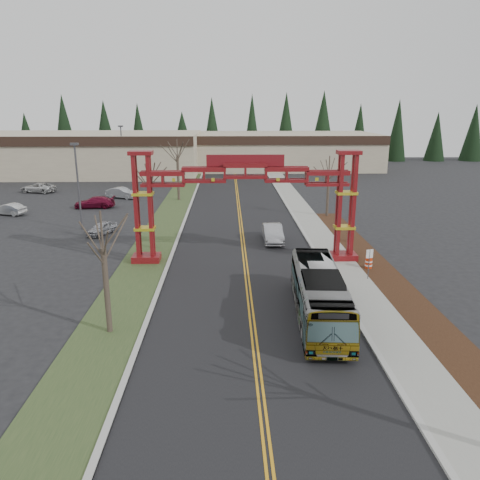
{
  "coord_description": "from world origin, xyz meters",
  "views": [
    {
      "loc": [
        -1.38,
        -18.25,
        12.07
      ],
      "look_at": [
        -0.57,
        12.04,
        3.47
      ],
      "focal_mm": 35.0,
      "sensor_mm": 36.0,
      "label": 1
    }
  ],
  "objects_px": {
    "silver_sedan": "(273,233)",
    "light_pole_near": "(78,180)",
    "parked_car_near_b": "(9,209)",
    "barrel_north": "(350,238)",
    "retail_building_west": "(76,153)",
    "barrel_mid": "(350,248)",
    "gateway_arch": "(245,188)",
    "parked_car_far_b": "(38,188)",
    "bare_tree_median_mid": "(150,178)",
    "transit_bus": "(319,295)",
    "retail_building_east": "(282,150)",
    "parked_car_far_a": "(122,193)",
    "parked_car_near_a": "(102,228)",
    "light_pole_far": "(122,149)",
    "bare_tree_right_far": "(329,174)",
    "barrel_south": "(369,263)",
    "bare_tree_median_far": "(177,157)",
    "parked_car_mid_a": "(95,202)",
    "bare_tree_median_near": "(103,249)",
    "street_sign": "(369,258)"
  },
  "relations": [
    {
      "from": "gateway_arch",
      "to": "barrel_north",
      "type": "bearing_deg",
      "value": 27.55
    },
    {
      "from": "gateway_arch",
      "to": "barrel_south",
      "type": "relative_size",
      "value": 18.08
    },
    {
      "from": "transit_bus",
      "to": "barrel_north",
      "type": "distance_m",
      "value": 17.2
    },
    {
      "from": "light_pole_near",
      "to": "barrel_mid",
      "type": "height_order",
      "value": "light_pole_near"
    },
    {
      "from": "retail_building_west",
      "to": "bare_tree_median_mid",
      "type": "height_order",
      "value": "bare_tree_median_mid"
    },
    {
      "from": "silver_sedan",
      "to": "light_pole_near",
      "type": "height_order",
      "value": "light_pole_near"
    },
    {
      "from": "transit_bus",
      "to": "bare_tree_right_far",
      "type": "xyz_separation_m",
      "value": [
        6.05,
        26.86,
        3.36
      ]
    },
    {
      "from": "bare_tree_right_far",
      "to": "light_pole_far",
      "type": "xyz_separation_m",
      "value": [
        -29.1,
        28.03,
        0.46
      ]
    },
    {
      "from": "bare_tree_median_near",
      "to": "light_pole_near",
      "type": "height_order",
      "value": "light_pole_near"
    },
    {
      "from": "parked_car_near_a",
      "to": "parked_car_far_b",
      "type": "xyz_separation_m",
      "value": [
        -15.51,
        24.07,
        0.09
      ]
    },
    {
      "from": "parked_car_far_b",
      "to": "barrel_north",
      "type": "distance_m",
      "value": 48.03
    },
    {
      "from": "barrel_mid",
      "to": "bare_tree_right_far",
      "type": "bearing_deg",
      "value": 86.23
    },
    {
      "from": "gateway_arch",
      "to": "barrel_mid",
      "type": "xyz_separation_m",
      "value": [
        9.07,
        1.88,
        -5.51
      ]
    },
    {
      "from": "parked_car_near_b",
      "to": "barrel_north",
      "type": "xyz_separation_m",
      "value": [
        36.84,
        -12.61,
        -0.22
      ]
    },
    {
      "from": "bare_tree_median_far",
      "to": "parked_car_mid_a",
      "type": "bearing_deg",
      "value": -154.03
    },
    {
      "from": "retail_building_west",
      "to": "barrel_mid",
      "type": "xyz_separation_m",
      "value": [
        39.07,
        -52.08,
        -3.29
      ]
    },
    {
      "from": "parked_car_near_a",
      "to": "parked_car_far_a",
      "type": "height_order",
      "value": "parked_car_far_a"
    },
    {
      "from": "parked_car_near_a",
      "to": "light_pole_near",
      "type": "bearing_deg",
      "value": 166.44
    },
    {
      "from": "bare_tree_right_far",
      "to": "barrel_south",
      "type": "xyz_separation_m",
      "value": [
        -0.53,
        -18.27,
        -4.38
      ]
    },
    {
      "from": "barrel_north",
      "to": "parked_car_far_a",
      "type": "bearing_deg",
      "value": 138.71
    },
    {
      "from": "retail_building_west",
      "to": "parked_car_mid_a",
      "type": "xyz_separation_m",
      "value": [
        12.02,
        -32.44,
        -3.05
      ]
    },
    {
      "from": "parked_car_mid_a",
      "to": "parked_car_far_a",
      "type": "distance_m",
      "value": 6.73
    },
    {
      "from": "bare_tree_median_near",
      "to": "light_pole_far",
      "type": "height_order",
      "value": "light_pole_far"
    },
    {
      "from": "parked_car_near_a",
      "to": "barrel_south",
      "type": "bearing_deg",
      "value": -1.37
    },
    {
      "from": "transit_bus",
      "to": "barrel_north",
      "type": "relative_size",
      "value": 11.84
    },
    {
      "from": "retail_building_east",
      "to": "barrel_mid",
      "type": "bearing_deg",
      "value": -90.88
    },
    {
      "from": "retail_building_east",
      "to": "parked_car_near_a",
      "type": "bearing_deg",
      "value": -114.13
    },
    {
      "from": "bare_tree_median_near",
      "to": "bare_tree_median_mid",
      "type": "xyz_separation_m",
      "value": [
        0.0,
        16.16,
        1.39
      ]
    },
    {
      "from": "parked_car_far_b",
      "to": "light_pole_near",
      "type": "bearing_deg",
      "value": 45.16
    },
    {
      "from": "retail_building_east",
      "to": "barrel_mid",
      "type": "height_order",
      "value": "retail_building_east"
    },
    {
      "from": "retail_building_east",
      "to": "silver_sedan",
      "type": "distance_m",
      "value": 56.8
    },
    {
      "from": "retail_building_west",
      "to": "light_pole_far",
      "type": "distance_m",
      "value": 14.86
    },
    {
      "from": "gateway_arch",
      "to": "parked_car_far_b",
      "type": "xyz_separation_m",
      "value": [
        -29.33,
        32.84,
        -5.27
      ]
    },
    {
      "from": "parked_car_near_b",
      "to": "parked_car_far_b",
      "type": "relative_size",
      "value": 0.81
    },
    {
      "from": "parked_car_far_a",
      "to": "light_pole_near",
      "type": "bearing_deg",
      "value": -157.73
    },
    {
      "from": "retail_building_east",
      "to": "barrel_north",
      "type": "distance_m",
      "value": 56.85
    },
    {
      "from": "gateway_arch",
      "to": "street_sign",
      "type": "xyz_separation_m",
      "value": [
        8.72,
        -4.71,
        -4.3
      ]
    },
    {
      "from": "bare_tree_median_far",
      "to": "barrel_mid",
      "type": "relative_size",
      "value": 8.61
    },
    {
      "from": "retail_building_east",
      "to": "light_pole_near",
      "type": "xyz_separation_m",
      "value": [
        -26.38,
        -51.22,
        1.55
      ]
    },
    {
      "from": "retail_building_west",
      "to": "silver_sedan",
      "type": "distance_m",
      "value": 58.43
    },
    {
      "from": "parked_car_mid_a",
      "to": "barrel_south",
      "type": "height_order",
      "value": "parked_car_mid_a"
    },
    {
      "from": "retail_building_east",
      "to": "parked_car_far_a",
      "type": "bearing_deg",
      "value": -127.37
    },
    {
      "from": "light_pole_far",
      "to": "barrel_north",
      "type": "distance_m",
      "value": 48.71
    },
    {
      "from": "retail_building_east",
      "to": "bare_tree_median_far",
      "type": "distance_m",
      "value": 39.94
    },
    {
      "from": "bare_tree_median_far",
      "to": "bare_tree_right_far",
      "type": "distance_m",
      "value": 20.82
    },
    {
      "from": "parked_car_near_a",
      "to": "bare_tree_right_far",
      "type": "bearing_deg",
      "value": 40.86
    },
    {
      "from": "retail_building_east",
      "to": "street_sign",
      "type": "height_order",
      "value": "retail_building_east"
    },
    {
      "from": "transit_bus",
      "to": "parked_car_far_a",
      "type": "relative_size",
      "value": 2.41
    },
    {
      "from": "bare_tree_right_far",
      "to": "silver_sedan",
      "type": "bearing_deg",
      "value": -125.07
    },
    {
      "from": "bare_tree_right_far",
      "to": "parked_car_far_b",
      "type": "bearing_deg",
      "value": 156.77
    }
  ]
}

